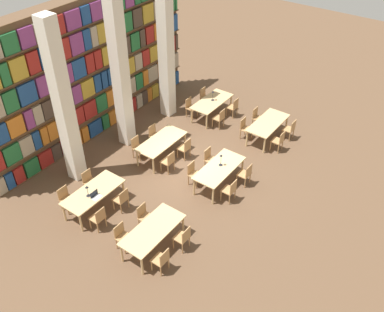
% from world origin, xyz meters
% --- Properties ---
extents(ground_plane, '(40.00, 40.00, 0.00)m').
position_xyz_m(ground_plane, '(0.00, 0.00, 0.00)').
color(ground_plane, brown).
extents(bookshelf_bank, '(10.47, 0.35, 5.50)m').
position_xyz_m(bookshelf_bank, '(0.02, 4.53, 2.69)').
color(bookshelf_bank, brown).
rests_on(bookshelf_bank, ground_plane).
extents(pillar_left, '(0.50, 0.50, 6.00)m').
position_xyz_m(pillar_left, '(-2.69, 3.11, 3.00)').
color(pillar_left, silver).
rests_on(pillar_left, ground_plane).
extents(pillar_center, '(0.50, 0.50, 6.00)m').
position_xyz_m(pillar_center, '(0.00, 3.11, 3.00)').
color(pillar_center, silver).
rests_on(pillar_center, ground_plane).
extents(pillar_right, '(0.50, 0.50, 6.00)m').
position_xyz_m(pillar_right, '(2.69, 3.11, 3.00)').
color(pillar_right, silver).
rests_on(pillar_right, ground_plane).
extents(reading_table_0, '(2.11, 0.94, 0.77)m').
position_xyz_m(reading_table_0, '(-3.64, -1.33, 0.69)').
color(reading_table_0, tan).
rests_on(reading_table_0, ground_plane).
extents(chair_0, '(0.42, 0.40, 0.87)m').
position_xyz_m(chair_0, '(-4.18, -2.09, 0.47)').
color(chair_0, tan).
rests_on(chair_0, ground_plane).
extents(chair_1, '(0.42, 0.40, 0.87)m').
position_xyz_m(chair_1, '(-4.18, -0.57, 0.47)').
color(chair_1, tan).
rests_on(chair_1, ground_plane).
extents(chair_2, '(0.42, 0.40, 0.87)m').
position_xyz_m(chair_2, '(-3.16, -2.09, 0.47)').
color(chair_2, tan).
rests_on(chair_2, ground_plane).
extents(chair_3, '(0.42, 0.40, 0.87)m').
position_xyz_m(chair_3, '(-3.16, -0.57, 0.47)').
color(chair_3, tan).
rests_on(chair_3, ground_plane).
extents(reading_table_1, '(2.11, 0.94, 0.77)m').
position_xyz_m(reading_table_1, '(-0.05, -1.35, 0.69)').
color(reading_table_1, tan).
rests_on(reading_table_1, ground_plane).
extents(chair_4, '(0.42, 0.40, 0.87)m').
position_xyz_m(chair_4, '(-0.53, -2.11, 0.47)').
color(chair_4, tan).
rests_on(chair_4, ground_plane).
extents(chair_5, '(0.42, 0.40, 0.87)m').
position_xyz_m(chair_5, '(-0.53, -0.59, 0.47)').
color(chair_5, tan).
rests_on(chair_5, ground_plane).
extents(chair_6, '(0.42, 0.40, 0.87)m').
position_xyz_m(chair_6, '(0.51, -2.11, 0.47)').
color(chair_6, tan).
rests_on(chair_6, ground_plane).
extents(chair_7, '(0.42, 0.40, 0.87)m').
position_xyz_m(chair_7, '(0.51, -0.59, 0.47)').
color(chair_7, tan).
rests_on(chair_7, ground_plane).
extents(desk_lamp_0, '(0.14, 0.14, 0.48)m').
position_xyz_m(desk_lamp_0, '(0.08, -1.32, 1.09)').
color(desk_lamp_0, '#232328').
rests_on(desk_lamp_0, reading_table_1).
extents(reading_table_2, '(2.11, 0.94, 0.77)m').
position_xyz_m(reading_table_2, '(3.52, -1.38, 0.69)').
color(reading_table_2, tan).
rests_on(reading_table_2, ground_plane).
extents(chair_8, '(0.42, 0.40, 0.87)m').
position_xyz_m(chair_8, '(3.03, -2.14, 0.47)').
color(chair_8, tan).
rests_on(chair_8, ground_plane).
extents(chair_9, '(0.42, 0.40, 0.87)m').
position_xyz_m(chair_9, '(3.03, -0.63, 0.47)').
color(chair_9, tan).
rests_on(chair_9, ground_plane).
extents(chair_10, '(0.42, 0.40, 0.87)m').
position_xyz_m(chair_10, '(4.04, -2.14, 0.47)').
color(chair_10, tan).
rests_on(chair_10, ground_plane).
extents(chair_11, '(0.42, 0.40, 0.87)m').
position_xyz_m(chair_11, '(4.04, -0.63, 0.47)').
color(chair_11, tan).
rests_on(chair_11, ground_plane).
extents(reading_table_3, '(2.11, 0.94, 0.77)m').
position_xyz_m(reading_table_3, '(-3.52, 1.32, 0.69)').
color(reading_table_3, tan).
rests_on(reading_table_3, ground_plane).
extents(chair_12, '(0.42, 0.40, 0.87)m').
position_xyz_m(chair_12, '(-4.06, 0.56, 0.47)').
color(chair_12, tan).
rests_on(chair_12, ground_plane).
extents(chair_13, '(0.42, 0.40, 0.87)m').
position_xyz_m(chair_13, '(-4.06, 2.07, 0.47)').
color(chair_13, tan).
rests_on(chair_13, ground_plane).
extents(chair_14, '(0.42, 0.40, 0.87)m').
position_xyz_m(chair_14, '(-3.00, 0.56, 0.47)').
color(chair_14, tan).
rests_on(chair_14, ground_plane).
extents(chair_15, '(0.42, 0.40, 0.87)m').
position_xyz_m(chair_15, '(-3.00, 2.07, 0.47)').
color(chair_15, tan).
rests_on(chair_15, ground_plane).
extents(desk_lamp_1, '(0.14, 0.14, 0.43)m').
position_xyz_m(desk_lamp_1, '(-3.75, 1.28, 1.06)').
color(desk_lamp_1, '#232328').
rests_on(desk_lamp_1, reading_table_3).
extents(laptop, '(0.32, 0.22, 0.21)m').
position_xyz_m(laptop, '(-3.65, 1.04, 0.81)').
color(laptop, silver).
rests_on(laptop, reading_table_3).
extents(reading_table_4, '(2.11, 0.94, 0.77)m').
position_xyz_m(reading_table_4, '(0.01, 1.31, 0.69)').
color(reading_table_4, tan).
rests_on(reading_table_4, ground_plane).
extents(chair_16, '(0.42, 0.40, 0.87)m').
position_xyz_m(chair_16, '(-0.52, 0.55, 0.47)').
color(chair_16, tan).
rests_on(chair_16, ground_plane).
extents(chair_17, '(0.42, 0.40, 0.87)m').
position_xyz_m(chair_17, '(-0.52, 2.07, 0.47)').
color(chair_17, tan).
rests_on(chair_17, ground_plane).
extents(chair_18, '(0.42, 0.40, 0.87)m').
position_xyz_m(chair_18, '(0.50, 0.55, 0.47)').
color(chair_18, tan).
rests_on(chair_18, ground_plane).
extents(chair_19, '(0.42, 0.40, 0.87)m').
position_xyz_m(chair_19, '(0.50, 2.07, 0.47)').
color(chair_19, tan).
rests_on(chair_19, ground_plane).
extents(reading_table_5, '(2.11, 0.94, 0.77)m').
position_xyz_m(reading_table_5, '(3.60, 1.40, 0.69)').
color(reading_table_5, tan).
rests_on(reading_table_5, ground_plane).
extents(chair_20, '(0.42, 0.40, 0.87)m').
position_xyz_m(chair_20, '(3.07, 0.64, 0.47)').
color(chair_20, tan).
rests_on(chair_20, ground_plane).
extents(chair_21, '(0.42, 0.40, 0.87)m').
position_xyz_m(chair_21, '(3.07, 2.16, 0.47)').
color(chair_21, tan).
rests_on(chair_21, ground_plane).
extents(chair_22, '(0.42, 0.40, 0.87)m').
position_xyz_m(chair_22, '(4.16, 0.64, 0.47)').
color(chair_22, tan).
rests_on(chair_22, ground_plane).
extents(chair_23, '(0.42, 0.40, 0.87)m').
position_xyz_m(chair_23, '(4.16, 2.16, 0.47)').
color(chair_23, tan).
rests_on(chair_23, ground_plane).
extents(desk_lamp_2, '(0.14, 0.14, 0.46)m').
position_xyz_m(desk_lamp_2, '(3.67, 1.41, 1.08)').
color(desk_lamp_2, '#232328').
rests_on(desk_lamp_2, reading_table_5).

